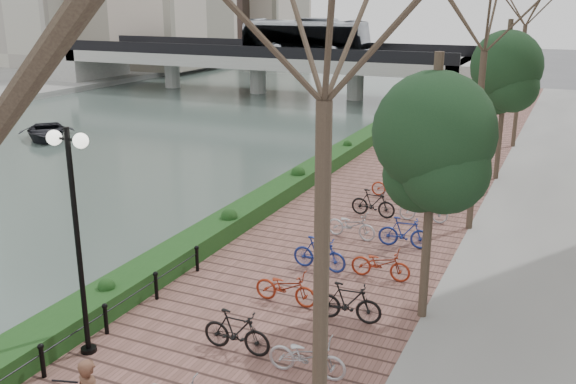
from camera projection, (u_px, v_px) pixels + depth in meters
The scene contains 8 objects.
river_water at pixel (110, 136), 39.28m from camera, with size 30.00×130.00×0.02m, color #44554E.
promenade at pixel (371, 207), 25.15m from camera, with size 8.00×75.00×0.50m, color brown.
hedge at pixel (315, 170), 28.51m from camera, with size 1.10×56.00×0.60m, color #173A15.
lamppost at pixel (73, 196), 13.38m from camera, with size 1.02×0.32×5.13m.
bicycle_parking at pixel (350, 258), 18.39m from camera, with size 2.40×17.32×1.00m.
street_trees at pixel (458, 160), 18.36m from camera, with size 3.20×37.12×6.80m.
bridge at pixel (267, 55), 55.35m from camera, with size 36.00×10.77×6.50m.
boat at pixel (46, 131), 38.14m from camera, with size 3.29×4.61×0.95m, color black.
Camera 1 is at (10.95, -5.58, 8.15)m, focal length 40.00 mm.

